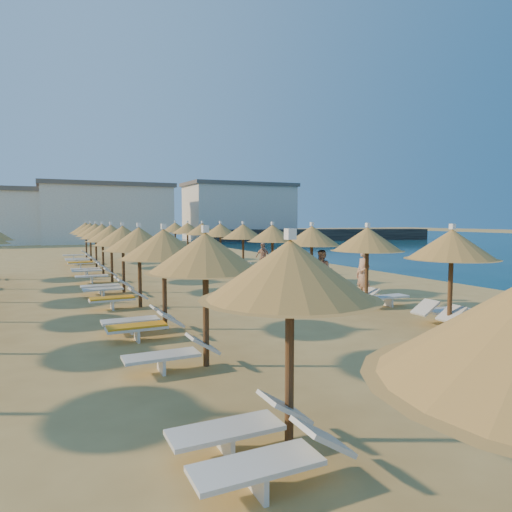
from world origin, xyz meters
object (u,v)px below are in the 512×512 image
parasol_row_east (272,234)px  beachgoer_a (363,274)px  jetty (322,235)px  beachgoer_c (263,257)px  parasol_row_west (123,237)px  beachgoer_b (323,271)px

parasol_row_east → beachgoer_a: size_ratio=19.04×
parasol_row_east → beachgoer_a: 5.71m
jetty → beachgoer_c: (-24.20, -30.78, 0.06)m
parasol_row_west → beachgoer_a: 9.37m
jetty → beachgoer_b: 45.76m
parasol_row_east → beachgoer_b: size_ratio=21.24×
parasol_row_east → beachgoer_c: size_ratio=22.16×
parasol_row_west → beachgoer_b: 8.03m
beachgoer_c → beachgoer_a: size_ratio=0.86×
beachgoer_a → beachgoer_b: bearing=-168.0°
beachgoer_c → beachgoer_b: beachgoer_b is taller
parasol_row_east → beachgoer_b: 3.68m
beachgoer_a → jetty: bearing=151.7°
parasol_row_west → beachgoer_a: bearing=-36.3°
jetty → beachgoer_b: size_ratio=17.71×
beachgoer_c → beachgoer_b: size_ratio=0.96×
parasol_row_west → beachgoer_b: bearing=-25.3°
jetty → beachgoer_a: 47.37m
parasol_row_west → beachgoer_c: (8.13, 4.05, -1.40)m
beachgoer_c → beachgoer_b: (-0.97, -7.43, 0.04)m
parasol_row_east → beachgoer_c: parasol_row_east is taller
beachgoer_c → beachgoer_a: (-0.65, -9.55, 0.13)m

